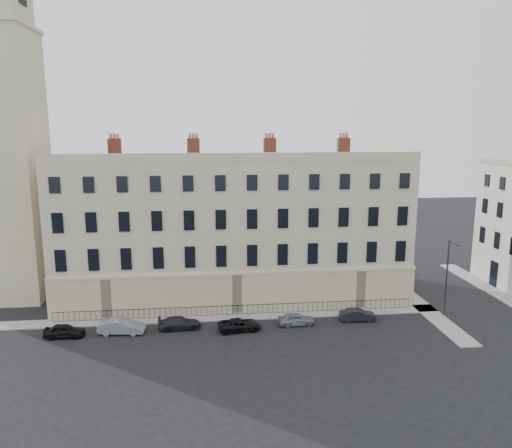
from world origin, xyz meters
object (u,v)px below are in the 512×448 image
(car_c, at_px, (180,323))
(car_e, at_px, (296,319))
(car_a, at_px, (64,331))
(streetlamp, at_px, (447,275))
(car_d, at_px, (240,325))
(car_b, at_px, (122,326))
(car_f, at_px, (358,315))

(car_c, xyz_separation_m, car_e, (10.79, -0.29, 0.02))
(car_a, bearing_deg, car_e, -86.65)
(car_e, relative_size, streetlamp, 0.45)
(car_c, bearing_deg, car_d, -103.54)
(car_a, relative_size, car_b, 0.86)
(car_f, relative_size, streetlamp, 0.45)
(car_b, bearing_deg, car_f, -82.20)
(car_b, height_order, streetlamp, streetlamp)
(car_e, distance_m, car_f, 6.05)
(streetlamp, bearing_deg, car_c, -175.98)
(car_d, bearing_deg, car_a, 83.28)
(car_e, bearing_deg, car_f, -87.93)
(car_c, relative_size, streetlamp, 0.51)
(car_a, height_order, car_f, car_a)
(car_c, distance_m, car_d, 5.52)
(car_d, bearing_deg, streetlamp, -92.61)
(car_a, distance_m, car_f, 26.82)
(car_b, distance_m, car_d, 10.56)
(car_c, height_order, car_f, car_f)
(car_a, relative_size, car_c, 0.90)
(car_a, height_order, streetlamp, streetlamp)
(car_a, xyz_separation_m, car_b, (4.88, 0.28, 0.08))
(car_f, bearing_deg, car_c, 93.63)
(car_e, height_order, streetlamp, streetlamp)
(car_b, relative_size, streetlamp, 0.54)
(car_b, xyz_separation_m, car_c, (5.11, 0.47, -0.11))
(streetlamp, bearing_deg, car_f, -175.81)
(car_c, height_order, car_d, car_c)
(car_c, relative_size, car_d, 0.99)
(car_b, xyz_separation_m, car_d, (10.55, -0.49, -0.13))
(car_c, bearing_deg, car_a, 90.67)
(car_f, height_order, streetlamp, streetlamp)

